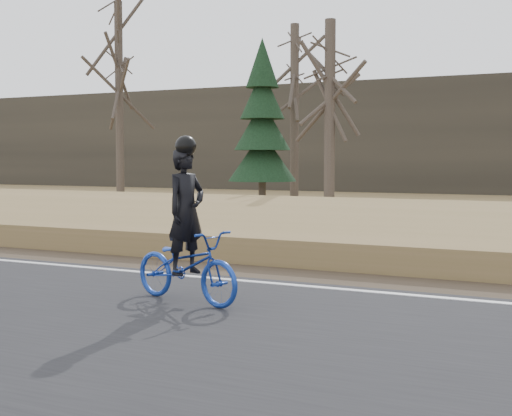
% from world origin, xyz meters
% --- Properties ---
extents(ground, '(120.00, 120.00, 0.00)m').
position_xyz_m(ground, '(0.00, 0.00, 0.00)').
color(ground, olive).
rests_on(ground, ground).
extents(road, '(120.00, 6.00, 0.06)m').
position_xyz_m(road, '(0.00, -2.50, 0.03)').
color(road, black).
rests_on(road, ground).
extents(edge_line, '(120.00, 0.12, 0.01)m').
position_xyz_m(edge_line, '(0.00, 0.20, 0.07)').
color(edge_line, silver).
rests_on(edge_line, road).
extents(shoulder, '(120.00, 1.60, 0.04)m').
position_xyz_m(shoulder, '(0.00, 1.20, 0.02)').
color(shoulder, '#473A2B').
rests_on(shoulder, ground).
extents(embankment, '(120.00, 5.00, 0.44)m').
position_xyz_m(embankment, '(0.00, 4.20, 0.22)').
color(embankment, olive).
rests_on(embankment, ground).
extents(ballast, '(120.00, 3.00, 0.45)m').
position_xyz_m(ballast, '(0.00, 8.00, 0.23)').
color(ballast, slate).
rests_on(ballast, ground).
extents(railroad, '(120.00, 2.40, 0.29)m').
position_xyz_m(railroad, '(0.00, 8.00, 0.53)').
color(railroad, black).
rests_on(railroad, ballast).
extents(treeline_backdrop, '(120.00, 4.00, 6.00)m').
position_xyz_m(treeline_backdrop, '(0.00, 30.00, 3.00)').
color(treeline_backdrop, '#383328').
rests_on(treeline_backdrop, ground).
extents(cyclist, '(1.80, 1.00, 2.04)m').
position_xyz_m(cyclist, '(1.10, -1.43, 0.70)').
color(cyclist, '#163599').
rests_on(cyclist, road).
extents(bare_tree_far_left, '(0.36, 0.36, 8.47)m').
position_xyz_m(bare_tree_far_left, '(-13.09, 16.07, 4.24)').
color(bare_tree_far_left, '#51463B').
rests_on(bare_tree_far_left, ground).
extents(bare_tree_left, '(0.36, 0.36, 7.34)m').
position_xyz_m(bare_tree_left, '(-5.98, 18.47, 3.67)').
color(bare_tree_left, '#51463B').
rests_on(bare_tree_left, ground).
extents(bare_tree_near_left, '(0.36, 0.36, 6.42)m').
position_xyz_m(bare_tree_near_left, '(-2.66, 13.68, 3.21)').
color(bare_tree_near_left, '#51463B').
rests_on(bare_tree_near_left, ground).
extents(conifer, '(2.60, 2.60, 6.35)m').
position_xyz_m(conifer, '(-6.05, 15.55, 3.01)').
color(conifer, '#51463B').
rests_on(conifer, ground).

